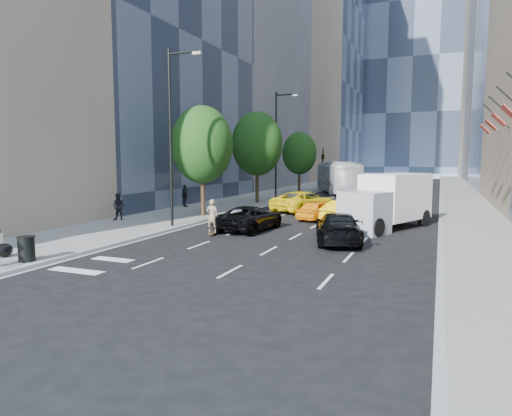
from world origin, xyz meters
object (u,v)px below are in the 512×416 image
at_px(trash_can, 26,249).
at_px(box_truck, 388,201).
at_px(city_bus, 338,177).
at_px(black_sedan_mercedes, 338,228).
at_px(black_sedan_lincoln, 250,218).
at_px(skateboarder, 212,218).

bearing_deg(trash_can, box_truck, 51.17).
bearing_deg(city_bus, black_sedan_mercedes, -100.15).
xyz_separation_m(city_bus, trash_can, (-3.40, -40.43, -1.23)).
bearing_deg(trash_can, city_bus, 85.19).
relative_size(black_sedan_mercedes, city_bus, 0.39).
relative_size(black_sedan_lincoln, black_sedan_mercedes, 0.98).
height_order(black_sedan_mercedes, city_bus, city_bus).
xyz_separation_m(black_sedan_mercedes, trash_can, (-10.01, -8.99, -0.13)).
bearing_deg(city_bus, skateboarder, -112.03).
relative_size(skateboarder, trash_can, 1.95).
distance_m(black_sedan_lincoln, black_sedan_mercedes, 5.77).
bearing_deg(box_truck, city_bus, 131.38).
xyz_separation_m(black_sedan_mercedes, city_bus, (-6.61, 31.43, 1.10)).
bearing_deg(city_bus, black_sedan_lincoln, -109.70).
distance_m(city_bus, box_truck, 27.17).
height_order(city_bus, box_truck, city_bus).
distance_m(skateboarder, box_truck, 10.20).
height_order(skateboarder, box_truck, box_truck).
bearing_deg(black_sedan_lincoln, trash_can, 71.75).
relative_size(city_bus, box_truck, 1.89).
distance_m(skateboarder, trash_can, 9.35).
bearing_deg(skateboarder, city_bus, -101.26).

